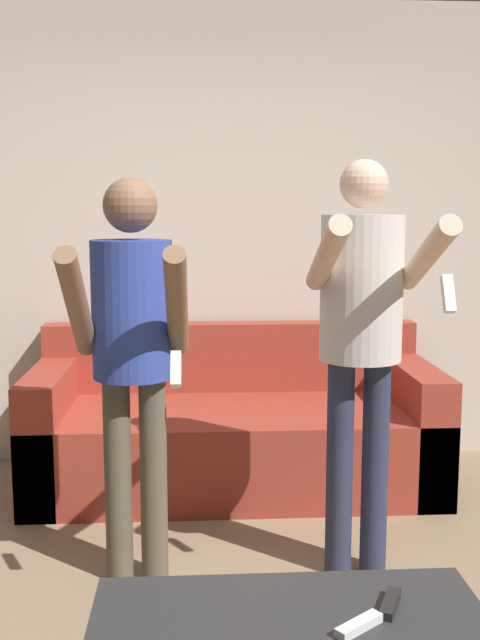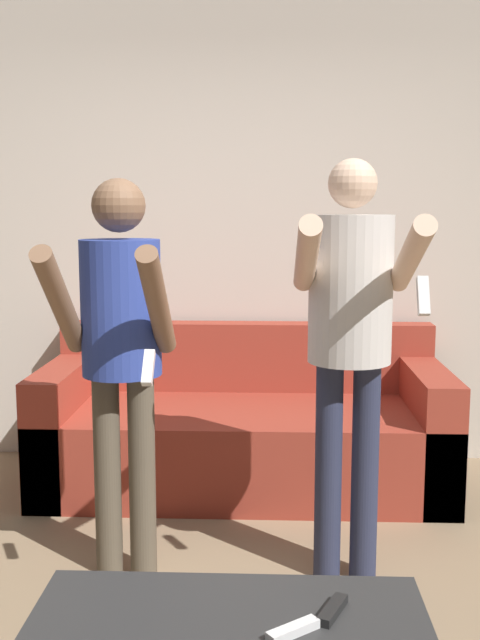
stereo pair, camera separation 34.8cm
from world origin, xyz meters
The scene contains 7 objects.
wall_back centered at (0.00, 2.12, 1.35)m, with size 6.40×0.06×2.70m.
couch centered at (0.07, 1.62, 0.29)m, with size 2.18×0.94×0.85m.
person_standing_left centered at (-0.38, 0.55, 1.01)m, with size 0.44×0.66×1.63m.
person_standing_right centered at (0.53, 0.55, 1.07)m, with size 0.45×0.69×1.70m.
coffee_table centered at (0.11, -0.52, 0.39)m, with size 1.06×0.45×0.44m.
remote_near centered at (0.27, -0.61, 0.45)m, with size 0.14×0.12×0.02m.
remote_far centered at (0.38, -0.51, 0.45)m, with size 0.09×0.15×0.02m.
Camera 2 is at (0.21, -2.37, 1.50)m, focal length 42.00 mm.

